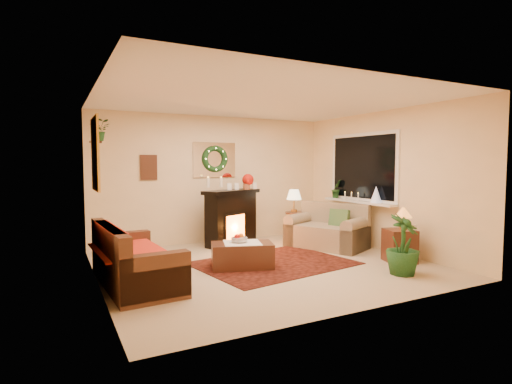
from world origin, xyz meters
name	(u,v)px	position (x,y,z in m)	size (l,w,h in m)	color
floor	(266,265)	(0.00, 0.00, 0.00)	(5.00, 5.00, 0.00)	beige
ceiling	(266,101)	(0.00, 0.00, 2.60)	(5.00, 5.00, 0.00)	white
wall_back	(214,179)	(0.00, 2.25, 1.30)	(5.00, 5.00, 0.00)	#EFD88C
wall_front	(366,193)	(0.00, -2.25, 1.30)	(5.00, 5.00, 0.00)	#EFD88C
wall_left	(97,188)	(-2.50, 0.00, 1.30)	(4.50, 4.50, 0.00)	#EFD88C
wall_right	(384,181)	(2.50, 0.00, 1.30)	(4.50, 4.50, 0.00)	#EFD88C
area_rug	(274,263)	(0.15, 0.02, 0.01)	(2.39, 1.79, 0.01)	#5D1515
sofa	(136,252)	(-2.04, -0.10, 0.43)	(0.83, 1.88, 0.81)	brown
red_throw	(128,250)	(-2.12, 0.01, 0.46)	(0.84, 1.36, 0.02)	#B63B24
fireplace	(231,218)	(0.14, 1.71, 0.55)	(1.13, 0.36, 1.03)	black
poinsettia	(248,180)	(0.50, 1.68, 1.30)	(0.23, 0.23, 0.23)	#A81208
mantel_candle_a	(208,183)	(-0.35, 1.69, 1.26)	(0.06, 0.06, 0.19)	white
mantel_candle_b	(221,182)	(-0.09, 1.66, 1.26)	(0.06, 0.06, 0.18)	white
mantel_mirror	(215,160)	(0.00, 2.23, 1.70)	(0.92, 0.02, 0.72)	white
wreath	(215,159)	(0.00, 2.19, 1.72)	(0.55, 0.55, 0.11)	#194719
wall_art	(149,167)	(-1.35, 2.23, 1.55)	(0.32, 0.03, 0.48)	#381E11
gold_mirror	(95,154)	(-2.48, 0.30, 1.75)	(0.03, 0.84, 1.00)	gold
hanging_plant	(100,141)	(-2.34, 1.05, 1.97)	(0.33, 0.28, 0.36)	#194719
loveseat	(326,226)	(1.68, 0.65, 0.42)	(0.84, 1.45, 0.84)	tan
window_frame	(363,167)	(2.48, 0.55, 1.55)	(0.03, 1.86, 1.36)	white
window_glass	(362,167)	(2.47, 0.55, 1.55)	(0.02, 1.70, 1.22)	black
window_sill	(358,202)	(2.38, 0.55, 0.87)	(0.22, 1.86, 0.04)	white
mini_tree	(376,195)	(2.39, 0.08, 1.04)	(0.22, 0.22, 0.33)	silver
sill_plant	(336,189)	(2.40, 1.25, 1.08)	(0.28, 0.23, 0.51)	#1E5625
side_table_round	(296,225)	(1.56, 1.53, 0.32)	(0.47, 0.47, 0.61)	black
lamp_cream	(294,199)	(1.53, 1.56, 0.88)	(0.32, 0.32, 0.48)	#F8EAB6
end_table_square	(400,246)	(2.06, -0.83, 0.27)	(0.44, 0.44, 0.54)	#2F2013
lamp_tiffany	(403,217)	(2.08, -0.87, 0.74)	(0.28, 0.28, 0.42)	orange
coffee_table	(242,255)	(-0.42, 0.00, 0.21)	(0.93, 0.51, 0.39)	#462E1B
fruit_bowl	(239,239)	(-0.45, 0.03, 0.45)	(0.25, 0.25, 0.06)	silver
floor_palm	(403,244)	(1.51, -1.40, 0.45)	(1.47, 1.47, 2.63)	#2B5E2B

